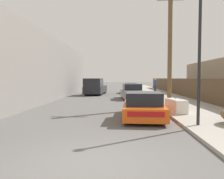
# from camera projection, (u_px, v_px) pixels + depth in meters

# --- Properties ---
(ground_plane) EXTENTS (220.00, 220.00, 0.00)m
(ground_plane) POSITION_uv_depth(u_px,v_px,m) (90.00, 164.00, 4.99)
(ground_plane) COLOR #595654
(sidewalk_curb) EXTENTS (4.20, 63.00, 0.12)m
(sidewalk_curb) POSITION_uv_depth(u_px,v_px,m) (156.00, 93.00, 28.24)
(sidewalk_curb) COLOR #9E998E
(sidewalk_curb) RESTS_ON ground
(discarded_fridge) EXTENTS (0.91, 1.67, 0.74)m
(discarded_fridge) POSITION_uv_depth(u_px,v_px,m) (176.00, 106.00, 11.79)
(discarded_fridge) COLOR white
(discarded_fridge) RESTS_ON sidewalk_curb
(parked_sports_car_red) EXTENTS (2.12, 4.48, 1.30)m
(parked_sports_car_red) POSITION_uv_depth(u_px,v_px,m) (143.00, 106.00, 10.70)
(parked_sports_car_red) COLOR #E05114
(parked_sports_car_red) RESTS_ON ground
(car_parked_mid) EXTENTS (2.14, 4.18, 1.45)m
(car_parked_mid) POSITION_uv_depth(u_px,v_px,m) (132.00, 92.00, 20.75)
(car_parked_mid) COLOR gray
(car_parked_mid) RESTS_ON ground
(car_parked_far) EXTENTS (1.86, 4.54, 1.35)m
(car_parked_far) POSITION_uv_depth(u_px,v_px,m) (130.00, 88.00, 29.07)
(car_parked_far) COLOR black
(car_parked_far) RESTS_ON ground
(pickup_truck) EXTENTS (2.39, 5.90, 1.95)m
(pickup_truck) POSITION_uv_depth(u_px,v_px,m) (95.00, 87.00, 26.11)
(pickup_truck) COLOR #232328
(pickup_truck) RESTS_ON ground
(utility_pole) EXTENTS (1.80, 0.29, 7.89)m
(utility_pole) POSITION_uv_depth(u_px,v_px,m) (170.00, 45.00, 14.65)
(utility_pole) COLOR brown
(utility_pole) RESTS_ON sidewalk_curb
(street_lamp) EXTENTS (0.26, 0.26, 5.12)m
(street_lamp) POSITION_uv_depth(u_px,v_px,m) (199.00, 50.00, 8.48)
(street_lamp) COLOR #232326
(street_lamp) RESTS_ON sidewalk_curb
(wooden_fence) EXTENTS (0.08, 40.04, 1.82)m
(wooden_fence) POSITION_uv_depth(u_px,v_px,m) (181.00, 87.00, 23.42)
(wooden_fence) COLOR brown
(wooden_fence) RESTS_ON sidewalk_curb
(building_left_block) EXTENTS (7.00, 25.11, 5.53)m
(building_left_block) POSITION_uv_depth(u_px,v_px,m) (27.00, 70.00, 21.52)
(building_left_block) COLOR gray
(building_left_block) RESTS_ON ground
(pedestrian) EXTENTS (0.34, 0.34, 1.81)m
(pedestrian) POSITION_uv_depth(u_px,v_px,m) (155.00, 85.00, 28.80)
(pedestrian) COLOR #282D42
(pedestrian) RESTS_ON sidewalk_curb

